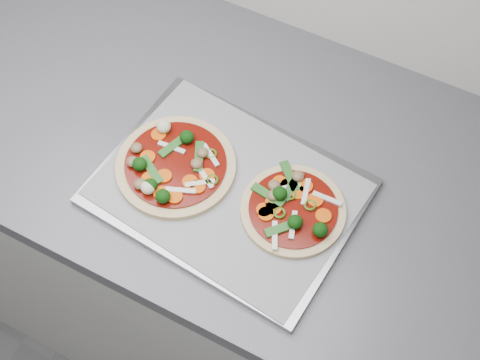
% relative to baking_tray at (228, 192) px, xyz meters
% --- Properties ---
extents(base_cabinet, '(3.60, 0.60, 0.86)m').
position_rel_baking_tray_xyz_m(base_cabinet, '(0.05, 0.08, -0.48)').
color(base_cabinet, silver).
rests_on(base_cabinet, ground).
extents(countertop, '(3.60, 0.60, 0.04)m').
position_rel_baking_tray_xyz_m(countertop, '(0.05, 0.08, -0.03)').
color(countertop, '#5B5B62').
rests_on(countertop, base_cabinet).
extents(baking_tray, '(0.43, 0.33, 0.01)m').
position_rel_baking_tray_xyz_m(baking_tray, '(0.00, 0.00, 0.00)').
color(baking_tray, gray).
rests_on(baking_tray, countertop).
extents(parchment, '(0.42, 0.33, 0.00)m').
position_rel_baking_tray_xyz_m(parchment, '(0.00, 0.00, 0.01)').
color(parchment, gray).
rests_on(parchment, baking_tray).
extents(pizza_left, '(0.21, 0.21, 0.03)m').
position_rel_baking_tray_xyz_m(pizza_left, '(-0.10, -0.01, 0.02)').
color(pizza_left, tan).
rests_on(pizza_left, parchment).
extents(pizza_right, '(0.17, 0.17, 0.03)m').
position_rel_baking_tray_xyz_m(pizza_right, '(0.11, 0.01, 0.02)').
color(pizza_right, tan).
rests_on(pizza_right, parchment).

